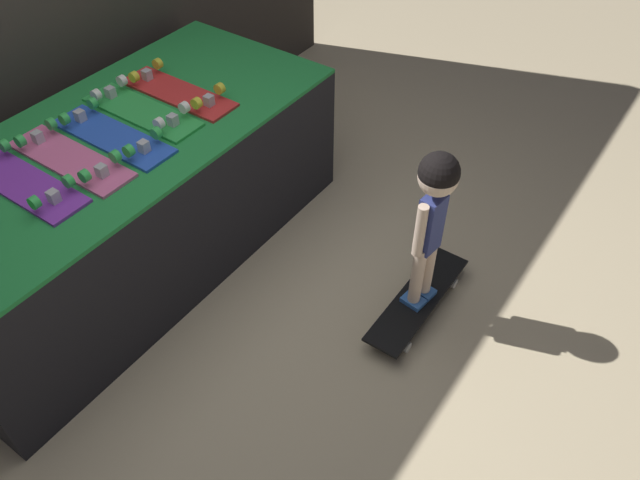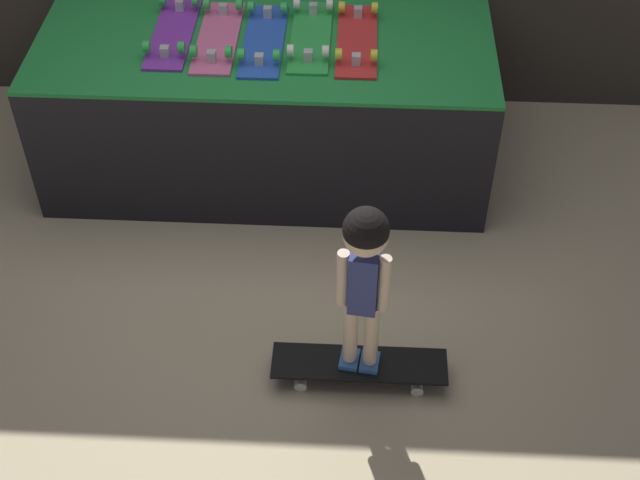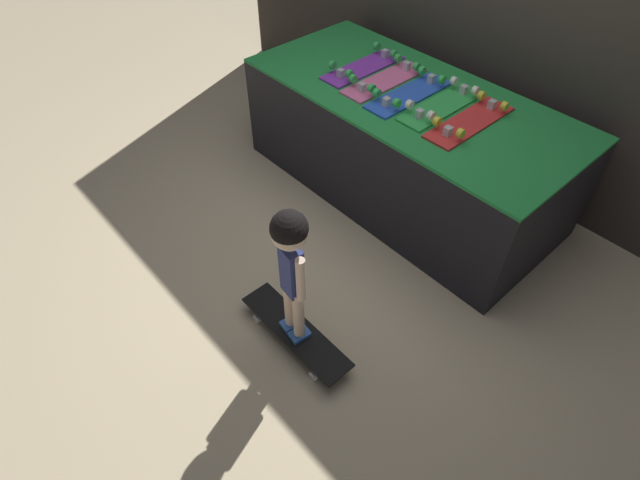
% 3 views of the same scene
% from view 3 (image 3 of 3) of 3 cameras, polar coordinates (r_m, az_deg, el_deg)
% --- Properties ---
extents(ground_plane, '(16.00, 16.00, 0.00)m').
position_cam_3_polar(ground_plane, '(3.37, 2.09, 1.65)').
color(ground_plane, beige).
extents(display_rack, '(2.19, 0.99, 0.75)m').
position_cam_3_polar(display_rack, '(3.49, 9.61, 10.71)').
color(display_rack, black).
rests_on(display_rack, ground_plane).
extents(skateboard_purple_on_rack, '(0.19, 0.64, 0.09)m').
position_cam_3_polar(skateboard_purple_on_rack, '(3.54, 4.98, 19.18)').
color(skateboard_purple_on_rack, purple).
rests_on(skateboard_purple_on_rack, display_rack).
extents(skateboard_pink_on_rack, '(0.19, 0.64, 0.09)m').
position_cam_3_polar(skateboard_pink_on_rack, '(3.40, 7.42, 17.74)').
color(skateboard_pink_on_rack, pink).
rests_on(skateboard_pink_on_rack, display_rack).
extents(skateboard_blue_on_rack, '(0.19, 0.64, 0.09)m').
position_cam_3_polar(skateboard_blue_on_rack, '(3.26, 10.15, 16.19)').
color(skateboard_blue_on_rack, blue).
rests_on(skateboard_blue_on_rack, display_rack).
extents(skateboard_green_on_rack, '(0.19, 0.64, 0.09)m').
position_cam_3_polar(skateboard_green_on_rack, '(3.19, 13.75, 14.82)').
color(skateboard_green_on_rack, green).
rests_on(skateboard_green_on_rack, display_rack).
extents(skateboard_red_on_rack, '(0.19, 0.64, 0.09)m').
position_cam_3_polar(skateboard_red_on_rack, '(3.07, 16.75, 12.93)').
color(skateboard_red_on_rack, red).
rests_on(skateboard_red_on_rack, display_rack).
extents(skateboard_on_floor, '(0.73, 0.19, 0.09)m').
position_cam_3_polar(skateboard_on_floor, '(2.73, -2.82, -10.44)').
color(skateboard_on_floor, black).
rests_on(skateboard_on_floor, ground_plane).
extents(child, '(0.20, 0.17, 0.85)m').
position_cam_3_polar(child, '(2.25, -3.37, -1.76)').
color(child, '#3870C6').
rests_on(child, skateboard_on_floor).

